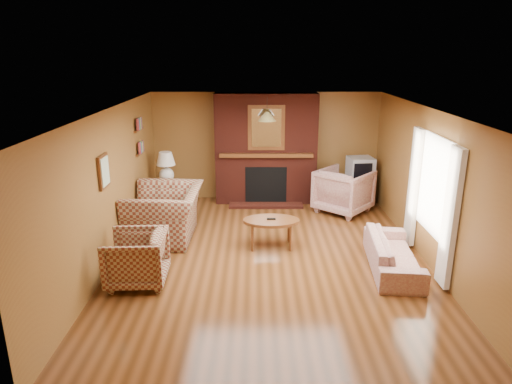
{
  "coord_description": "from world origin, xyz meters",
  "views": [
    {
      "loc": [
        -0.23,
        -6.8,
        3.25
      ],
      "look_at": [
        -0.22,
        0.6,
        0.95
      ],
      "focal_mm": 32.0,
      "sensor_mm": 36.0,
      "label": 1
    }
  ],
  "objects_px": {
    "plaid_armchair": "(136,259)",
    "table_lamp": "(166,165)",
    "tv_stand": "(359,191)",
    "floral_sofa": "(393,253)",
    "crt_tv": "(360,168)",
    "fireplace": "(266,150)",
    "coffee_table": "(271,223)",
    "side_table": "(168,196)",
    "floral_armchair": "(344,191)",
    "plaid_loveseat": "(165,214)"
  },
  "relations": [
    {
      "from": "side_table",
      "to": "table_lamp",
      "type": "xyz_separation_m",
      "value": [
        0.0,
        0.0,
        0.66
      ]
    },
    {
      "from": "floral_sofa",
      "to": "crt_tv",
      "type": "height_order",
      "value": "crt_tv"
    },
    {
      "from": "coffee_table",
      "to": "tv_stand",
      "type": "distance_m",
      "value": 3.07
    },
    {
      "from": "fireplace",
      "to": "coffee_table",
      "type": "distance_m",
      "value": 2.61
    },
    {
      "from": "coffee_table",
      "to": "plaid_loveseat",
      "type": "bearing_deg",
      "value": 168.51
    },
    {
      "from": "plaid_loveseat",
      "to": "table_lamp",
      "type": "relative_size",
      "value": 2.21
    },
    {
      "from": "crt_tv",
      "to": "coffee_table",
      "type": "bearing_deg",
      "value": -130.99
    },
    {
      "from": "plaid_loveseat",
      "to": "crt_tv",
      "type": "distance_m",
      "value": 4.37
    },
    {
      "from": "plaid_armchair",
      "to": "side_table",
      "type": "xyz_separation_m",
      "value": [
        -0.15,
        3.26,
        -0.09
      ]
    },
    {
      "from": "tv_stand",
      "to": "crt_tv",
      "type": "distance_m",
      "value": 0.52
    },
    {
      "from": "plaid_armchair",
      "to": "side_table",
      "type": "relative_size",
      "value": 1.42
    },
    {
      "from": "floral_armchair",
      "to": "coffee_table",
      "type": "xyz_separation_m",
      "value": [
        -1.57,
        -1.8,
        -0.02
      ]
    },
    {
      "from": "floral_sofa",
      "to": "plaid_loveseat",
      "type": "bearing_deg",
      "value": 77.58
    },
    {
      "from": "fireplace",
      "to": "plaid_armchair",
      "type": "bearing_deg",
      "value": -117.17
    },
    {
      "from": "tv_stand",
      "to": "floral_sofa",
      "type": "bearing_deg",
      "value": -87.78
    },
    {
      "from": "fireplace",
      "to": "floral_armchair",
      "type": "height_order",
      "value": "fireplace"
    },
    {
      "from": "floral_armchair",
      "to": "tv_stand",
      "type": "bearing_deg",
      "value": -88.64
    },
    {
      "from": "coffee_table",
      "to": "crt_tv",
      "type": "xyz_separation_m",
      "value": [
        2.01,
        2.31,
        0.37
      ]
    },
    {
      "from": "floral_sofa",
      "to": "side_table",
      "type": "distance_m",
      "value": 4.89
    },
    {
      "from": "floral_armchair",
      "to": "plaid_armchair",
      "type": "bearing_deg",
      "value": 82.23
    },
    {
      "from": "fireplace",
      "to": "floral_armchair",
      "type": "bearing_deg",
      "value": -23.69
    },
    {
      "from": "plaid_armchair",
      "to": "floral_sofa",
      "type": "relative_size",
      "value": 0.49
    },
    {
      "from": "floral_armchair",
      "to": "side_table",
      "type": "xyz_separation_m",
      "value": [
        -3.71,
        0.17,
        -0.16
      ]
    },
    {
      "from": "plaid_loveseat",
      "to": "coffee_table",
      "type": "distance_m",
      "value": 1.93
    },
    {
      "from": "plaid_loveseat",
      "to": "table_lamp",
      "type": "bearing_deg",
      "value": -170.12
    },
    {
      "from": "plaid_loveseat",
      "to": "tv_stand",
      "type": "distance_m",
      "value": 4.36
    },
    {
      "from": "plaid_armchair",
      "to": "floral_armchair",
      "type": "distance_m",
      "value": 4.72
    },
    {
      "from": "crt_tv",
      "to": "plaid_armchair",
      "type": "bearing_deg",
      "value": -137.94
    },
    {
      "from": "plaid_loveseat",
      "to": "tv_stand",
      "type": "xyz_separation_m",
      "value": [
        3.9,
        1.94,
        -0.18
      ]
    },
    {
      "from": "floral_sofa",
      "to": "table_lamp",
      "type": "distance_m",
      "value": 4.94
    },
    {
      "from": "floral_sofa",
      "to": "side_table",
      "type": "xyz_separation_m",
      "value": [
        -4.0,
        2.81,
        0.05
      ]
    },
    {
      "from": "plaid_armchair",
      "to": "tv_stand",
      "type": "xyz_separation_m",
      "value": [
        4.0,
        3.61,
        -0.1
      ]
    },
    {
      "from": "fireplace",
      "to": "crt_tv",
      "type": "height_order",
      "value": "fireplace"
    },
    {
      "from": "plaid_loveseat",
      "to": "floral_sofa",
      "type": "distance_m",
      "value": 3.95
    },
    {
      "from": "floral_sofa",
      "to": "table_lamp",
      "type": "relative_size",
      "value": 2.68
    },
    {
      "from": "fireplace",
      "to": "table_lamp",
      "type": "xyz_separation_m",
      "value": [
        -2.1,
        -0.53,
        -0.22
      ]
    },
    {
      "from": "plaid_armchair",
      "to": "floral_armchair",
      "type": "xyz_separation_m",
      "value": [
        3.56,
        3.09,
        0.07
      ]
    },
    {
      "from": "fireplace",
      "to": "floral_armchair",
      "type": "distance_m",
      "value": 1.9
    },
    {
      "from": "plaid_armchair",
      "to": "table_lamp",
      "type": "distance_m",
      "value": 3.32
    },
    {
      "from": "floral_armchair",
      "to": "crt_tv",
      "type": "bearing_deg",
      "value": -88.94
    },
    {
      "from": "tv_stand",
      "to": "table_lamp",
      "type": "bearing_deg",
      "value": -170.24
    },
    {
      "from": "fireplace",
      "to": "floral_sofa",
      "type": "bearing_deg",
      "value": -60.39
    },
    {
      "from": "table_lamp",
      "to": "crt_tv",
      "type": "distance_m",
      "value": 4.17
    },
    {
      "from": "side_table",
      "to": "floral_armchair",
      "type": "bearing_deg",
      "value": -2.67
    },
    {
      "from": "side_table",
      "to": "table_lamp",
      "type": "bearing_deg",
      "value": 0.0
    },
    {
      "from": "fireplace",
      "to": "coffee_table",
      "type": "xyz_separation_m",
      "value": [
        0.04,
        -2.5,
        -0.74
      ]
    },
    {
      "from": "coffee_table",
      "to": "table_lamp",
      "type": "bearing_deg",
      "value": 137.36
    },
    {
      "from": "floral_armchair",
      "to": "coffee_table",
      "type": "distance_m",
      "value": 2.39
    },
    {
      "from": "plaid_loveseat",
      "to": "coffee_table",
      "type": "bearing_deg",
      "value": 79.44
    },
    {
      "from": "plaid_armchair",
      "to": "coffee_table",
      "type": "xyz_separation_m",
      "value": [
        1.99,
        1.29,
        0.05
      ]
    }
  ]
}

